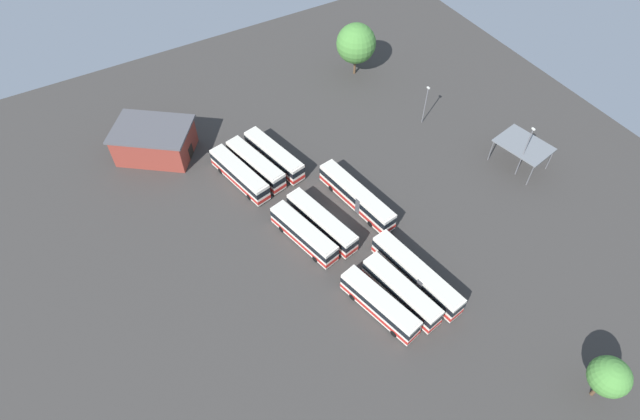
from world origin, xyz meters
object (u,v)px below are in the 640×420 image
object	(u,v)px
bus_row1_slot3	(304,234)
bus_row2_slot2	(256,164)
lamp_post_near_entrance	(525,150)
depot_building	(154,141)
bus_row0_slot3	(380,304)
bus_row1_slot0	(357,196)
lamp_post_by_building	(425,103)
maintenance_shelter	(524,146)
bus_row2_slot3	(239,174)
bus_row0_slot2	(401,291)
bus_row2_slot1	(274,155)
tree_north_edge	(609,377)
bus_row0_slot1	(417,274)
bus_row1_slot2	(322,222)
tree_south_edge	(356,43)

from	to	relation	value
bus_row1_slot3	bus_row2_slot2	distance (m)	15.91
lamp_post_near_entrance	depot_building	bearing A→B (deg)	55.11
bus_row0_slot3	depot_building	distance (m)	45.36
bus_row1_slot0	lamp_post_by_building	bearing A→B (deg)	-63.10
bus_row0_slot3	bus_row2_slot2	size ratio (longest dim) A/B	0.97
maintenance_shelter	bus_row2_slot3	bearing A→B (deg)	65.10
bus_row0_slot2	bus_row2_slot1	world-z (taller)	same
bus_row0_slot3	tree_north_edge	world-z (taller)	tree_north_edge
bus_row0_slot3	lamp_post_by_building	bearing A→B (deg)	-45.59
bus_row2_slot1	bus_row2_slot3	size ratio (longest dim) A/B	1.00
bus_row0_slot1	bus_row1_slot3	world-z (taller)	same
bus_row1_slot0	maintenance_shelter	size ratio (longest dim) A/B	1.65
bus_row0_slot3	lamp_post_near_entrance	xyz separation A→B (m)	(9.50, -32.88, 3.34)
bus_row1_slot0	maintenance_shelter	distance (m)	27.99
bus_row0_slot1	lamp_post_near_entrance	world-z (taller)	lamp_post_near_entrance
maintenance_shelter	tree_north_edge	distance (m)	37.75
bus_row1_slot0	bus_row1_slot2	bearing A→B (deg)	103.15
bus_row0_slot1	bus_row0_slot3	bearing A→B (deg)	100.37
bus_row1_slot2	lamp_post_near_entrance	bearing A→B (deg)	-99.98
lamp_post_near_entrance	bus_row0_slot1	bearing A→B (deg)	107.56
depot_building	bus_row1_slot0	bearing A→B (deg)	-139.35
bus_row0_slot1	bus_row2_slot1	world-z (taller)	same
bus_row1_slot2	bus_row1_slot3	distance (m)	3.26
bus_row1_slot0	depot_building	bearing A→B (deg)	40.65
bus_row0_slot2	maintenance_shelter	world-z (taller)	maintenance_shelter
bus_row2_slot2	tree_south_edge	size ratio (longest dim) A/B	1.21
tree_north_edge	lamp_post_by_building	bearing A→B (deg)	-14.45
bus_row2_slot3	tree_north_edge	world-z (taller)	tree_north_edge
bus_row1_slot0	depot_building	size ratio (longest dim) A/B	1.00
bus_row2_slot1	maintenance_shelter	xyz separation A→B (m)	(-19.93, -33.96, 2.26)
bus_row2_slot3	lamp_post_near_entrance	distance (m)	43.88
bus_row2_slot3	lamp_post_near_entrance	xyz separation A→B (m)	(-20.37, -38.72, 3.34)
bus_row2_slot2	tree_south_edge	bearing A→B (deg)	-62.05
bus_row0_slot3	bus_row2_slot1	distance (m)	31.00
bus_row2_slot3	maintenance_shelter	size ratio (longest dim) A/B	1.40
tree_south_edge	bus_row1_slot3	bearing A→B (deg)	137.53
lamp_post_by_building	lamp_post_near_entrance	size ratio (longest dim) A/B	0.78
bus_row0_slot1	bus_row0_slot2	bearing A→B (deg)	108.47
bus_row1_slot0	bus_row0_slot2	bearing A→B (deg)	166.76
bus_row2_slot1	lamp_post_near_entrance	bearing A→B (deg)	-123.75
bus_row2_slot3	lamp_post_by_building	distance (m)	33.78
bus_row0_slot1	bus_row0_slot3	distance (m)	6.88
bus_row0_slot3	tree_north_edge	size ratio (longest dim) A/B	1.65
bus_row1_slot2	bus_row2_slot1	bearing A→B (deg)	-1.25
bus_row1_slot2	depot_building	world-z (taller)	depot_building
lamp_post_by_building	bus_row0_slot2	bearing A→B (deg)	138.08
bus_row1_slot0	tree_south_edge	world-z (taller)	tree_south_edge
bus_row2_slot1	depot_building	size ratio (longest dim) A/B	0.85
bus_row1_slot3	bus_row2_slot1	world-z (taller)	same
bus_row1_slot2	bus_row2_slot2	distance (m)	15.67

